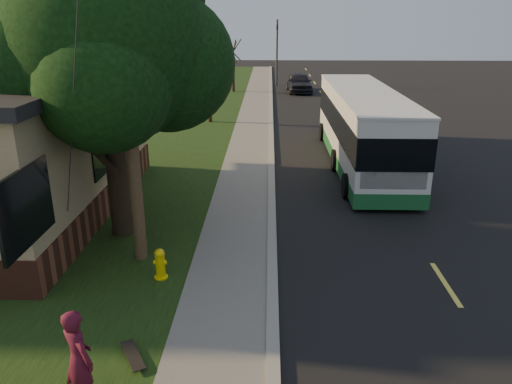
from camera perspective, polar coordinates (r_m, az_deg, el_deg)
ground at (r=11.80m, az=1.87°, el=-10.21°), size 120.00×120.00×0.00m
road at (r=21.47m, az=12.52°, el=3.29°), size 8.00×80.00×0.01m
curb at (r=21.06m, az=1.77°, el=3.60°), size 0.25×80.00×0.12m
sidewalk at (r=21.08m, az=-0.96°, el=3.57°), size 2.00×80.00×0.08m
grass_verge at (r=21.52m, az=-10.33°, el=3.56°), size 5.00×80.00×0.07m
fire_hydrant at (r=11.86m, az=-10.89°, el=-8.05°), size 0.32×0.32×0.74m
utility_pole at (r=11.75m, az=-14.66°, el=12.95°), size 2.86×3.21×9.07m
leafy_tree at (r=13.53m, az=-16.60°, el=15.87°), size 6.30×6.00×7.80m
bare_tree_near at (r=28.69m, az=-5.39°, el=12.09°), size 1.38×1.21×4.31m
bare_tree_far at (r=40.53m, az=-2.64°, el=14.13°), size 1.38×1.21×4.03m
traffic_signal at (r=44.33m, az=2.41°, el=16.10°), size 0.18×0.22×5.50m
transit_bus at (r=20.83m, az=12.10°, el=7.41°), size 2.58×11.21×3.04m
skateboarder at (r=8.44m, az=-19.61°, el=-17.56°), size 0.74×0.71×1.71m
skateboard_main at (r=9.61m, az=-13.89°, el=-17.69°), size 0.65×0.91×0.09m
dumpster at (r=19.51m, az=-23.90°, el=2.72°), size 1.99×1.82×1.43m
distant_car at (r=40.88m, az=4.96°, el=12.38°), size 2.00×4.60×1.54m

